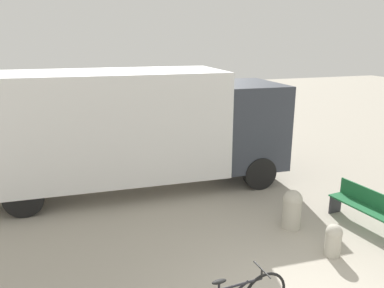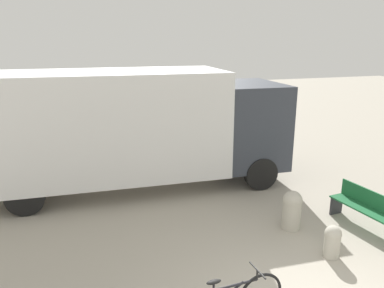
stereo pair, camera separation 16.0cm
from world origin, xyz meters
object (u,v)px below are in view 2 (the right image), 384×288
(delivery_truck, at_px, (128,125))
(park_bench, at_px, (373,210))
(bollard_near_bench, at_px, (332,241))
(bollard_far_bench, at_px, (292,209))

(delivery_truck, distance_m, park_bench, 6.24)
(delivery_truck, height_order, bollard_near_bench, delivery_truck)
(bollard_near_bench, distance_m, bollard_far_bench, 1.21)
(park_bench, bearing_deg, delivery_truck, 41.26)
(park_bench, distance_m, bollard_near_bench, 1.57)
(delivery_truck, xyz_separation_m, bollard_far_bench, (2.92, -3.50, -1.30))
(delivery_truck, bearing_deg, bollard_far_bench, -47.10)
(delivery_truck, height_order, bollard_far_bench, delivery_truck)
(bollard_far_bench, bearing_deg, park_bench, -21.75)
(bollard_far_bench, bearing_deg, bollard_near_bench, -84.41)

